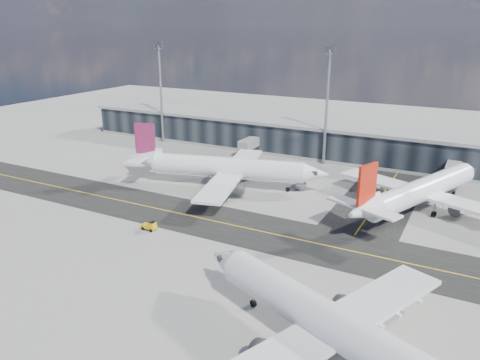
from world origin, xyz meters
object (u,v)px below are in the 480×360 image
Objects in this scene: airliner_redtail at (421,191)px; service_van at (302,184)px; baggage_tug at (150,226)px; airliner_af at (224,167)px; airliner_near at (341,330)px.

airliner_redtail reaches higher than service_van.
baggage_tug is 0.53× the size of service_van.
airliner_af is 1.06× the size of airliner_near.
airliner_af is 39.89m from airliner_redtail.
service_van is (-23.21, 50.51, -3.53)m from airliner_near.
airliner_redtail is 8.15× the size of service_van.
airliner_redtail is (39.60, 4.76, -0.14)m from airliner_af.
airliner_near is 55.70m from service_van.
baggage_tug is (-39.59, -30.54, -3.37)m from airliner_redtail.
airliner_near is at bearing 27.49° from airliner_af.
airliner_af is at bearing 64.37° from airliner_near.
airliner_redtail is 48.09m from airliner_near.
baggage_tug is at bearing -120.12° from airliner_redtail.
airliner_redtail is at bearing 21.35° from airliner_near.
airliner_af is at bearing -168.02° from service_van.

